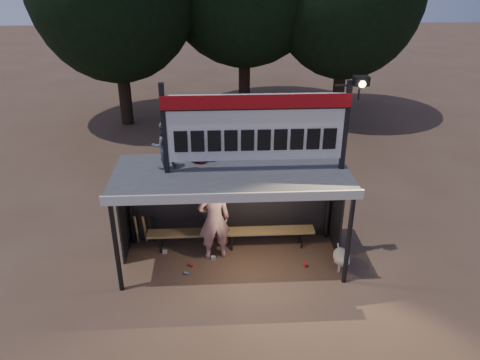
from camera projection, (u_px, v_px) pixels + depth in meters
name	position (u px, v px, depth m)	size (l,w,h in m)	color
ground	(232.00, 261.00, 10.91)	(80.00, 80.00, 0.00)	#503828
player	(214.00, 219.00, 10.63)	(0.74, 0.49, 2.03)	silver
child_a	(164.00, 145.00, 9.80)	(0.50, 0.39, 1.03)	slate
child_b	(198.00, 140.00, 10.10)	(0.50, 0.32, 1.02)	#A42019
dugout_shelter	(231.00, 186.00, 10.32)	(5.10, 2.08, 2.32)	#404043
scoreboard_assembly	(259.00, 125.00, 9.47)	(4.10, 0.27, 1.99)	black
bench	(231.00, 232.00, 11.21)	(4.00, 0.35, 0.48)	olive
dog	(342.00, 258.00, 10.54)	(0.36, 0.81, 0.49)	beige
bats	(145.00, 229.00, 11.35)	(0.48, 0.33, 0.84)	olive
litter	(213.00, 262.00, 10.80)	(3.38, 0.94, 0.08)	red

